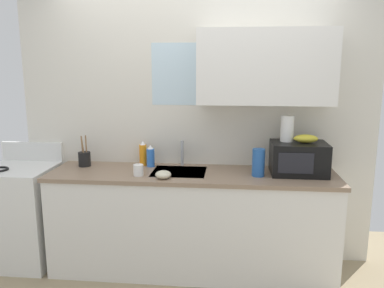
# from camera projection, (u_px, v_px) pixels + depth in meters

# --- Properties ---
(kitchen_wall_assembly) EXTENTS (3.24, 0.42, 2.50)m
(kitchen_wall_assembly) POSITION_uv_depth(u_px,v_px,m) (209.00, 114.00, 3.53)
(kitchen_wall_assembly) COLOR silver
(kitchen_wall_assembly) RESTS_ON ground
(counter_unit) EXTENTS (2.47, 0.63, 0.90)m
(counter_unit) POSITION_uv_depth(u_px,v_px,m) (192.00, 221.00, 3.43)
(counter_unit) COLOR white
(counter_unit) RESTS_ON ground
(sink_faucet) EXTENTS (0.03, 0.03, 0.23)m
(sink_faucet) POSITION_uv_depth(u_px,v_px,m) (182.00, 153.00, 3.56)
(sink_faucet) COLOR #B2B5BA
(sink_faucet) RESTS_ON counter_unit
(stove_range) EXTENTS (0.60, 0.60, 1.08)m
(stove_range) POSITION_uv_depth(u_px,v_px,m) (22.00, 214.00, 3.59)
(stove_range) COLOR white
(stove_range) RESTS_ON ground
(microwave) EXTENTS (0.46, 0.35, 0.27)m
(microwave) POSITION_uv_depth(u_px,v_px,m) (299.00, 158.00, 3.27)
(microwave) COLOR black
(microwave) RESTS_ON counter_unit
(banana_bunch) EXTENTS (0.20, 0.11, 0.07)m
(banana_bunch) POSITION_uv_depth(u_px,v_px,m) (306.00, 139.00, 3.23)
(banana_bunch) COLOR gold
(banana_bunch) RESTS_ON microwave
(paper_towel_roll) EXTENTS (0.11, 0.11, 0.22)m
(paper_towel_roll) POSITION_uv_depth(u_px,v_px,m) (287.00, 128.00, 3.28)
(paper_towel_roll) COLOR white
(paper_towel_roll) RESTS_ON microwave
(dish_soap_bottle_blue) EXTENTS (0.07, 0.07, 0.20)m
(dish_soap_bottle_blue) POSITION_uv_depth(u_px,v_px,m) (151.00, 156.00, 3.52)
(dish_soap_bottle_blue) COLOR blue
(dish_soap_bottle_blue) RESTS_ON counter_unit
(dish_soap_bottle_orange) EXTENTS (0.07, 0.07, 0.23)m
(dish_soap_bottle_orange) POSITION_uv_depth(u_px,v_px,m) (143.00, 154.00, 3.57)
(dish_soap_bottle_orange) COLOR orange
(dish_soap_bottle_orange) RESTS_ON counter_unit
(cereal_canister) EXTENTS (0.10, 0.10, 0.23)m
(cereal_canister) POSITION_uv_depth(u_px,v_px,m) (258.00, 163.00, 3.21)
(cereal_canister) COLOR #2659A5
(cereal_canister) RESTS_ON counter_unit
(mug_white) EXTENTS (0.08, 0.08, 0.09)m
(mug_white) POSITION_uv_depth(u_px,v_px,m) (138.00, 170.00, 3.24)
(mug_white) COLOR white
(mug_white) RESTS_ON counter_unit
(utensil_crock) EXTENTS (0.11, 0.11, 0.28)m
(utensil_crock) POSITION_uv_depth(u_px,v_px,m) (84.00, 159.00, 3.54)
(utensil_crock) COLOR black
(utensil_crock) RESTS_ON counter_unit
(small_bowl) EXTENTS (0.13, 0.13, 0.06)m
(small_bowl) POSITION_uv_depth(u_px,v_px,m) (163.00, 175.00, 3.16)
(small_bowl) COLOR beige
(small_bowl) RESTS_ON counter_unit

